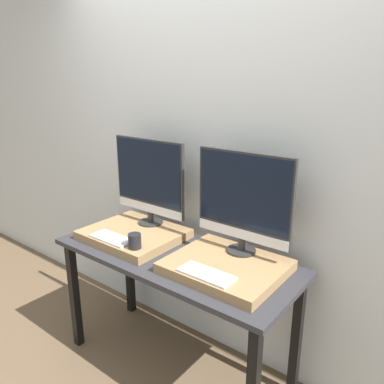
% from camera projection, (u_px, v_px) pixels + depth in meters
% --- Properties ---
extents(wall_back, '(8.00, 0.04, 2.60)m').
position_uv_depth(wall_back, '(213.00, 158.00, 2.32)').
color(wall_back, silver).
rests_on(wall_back, ground_plane).
extents(workbench, '(1.47, 0.62, 0.80)m').
position_uv_depth(workbench, '(175.00, 269.00, 2.21)').
color(workbench, '#2D2D33').
rests_on(workbench, ground_plane).
extents(wooden_riser_left, '(0.58, 0.50, 0.05)m').
position_uv_depth(wooden_riser_left, '(134.00, 234.00, 2.38)').
color(wooden_riser_left, '#99754C').
rests_on(wooden_riser_left, workbench).
extents(monitor_left, '(0.56, 0.16, 0.56)m').
position_uv_depth(monitor_left, '(149.00, 179.00, 2.40)').
color(monitor_left, '#282828').
rests_on(monitor_left, wooden_riser_left).
extents(keyboard_left, '(0.29, 0.12, 0.01)m').
position_uv_depth(keyboard_left, '(112.00, 238.00, 2.24)').
color(keyboard_left, silver).
rests_on(keyboard_left, wooden_riser_left).
extents(mug, '(0.07, 0.07, 0.09)m').
position_uv_depth(mug, '(135.00, 241.00, 2.11)').
color(mug, black).
rests_on(mug, wooden_riser_left).
extents(wooden_riser_right, '(0.58, 0.50, 0.05)m').
position_uv_depth(wooden_riser_right, '(226.00, 266.00, 1.97)').
color(wooden_riser_right, '#99754C').
rests_on(wooden_riser_right, workbench).
extents(monitor_right, '(0.56, 0.16, 0.56)m').
position_uv_depth(monitor_right, '(243.00, 200.00, 1.99)').
color(monitor_right, '#282828').
rests_on(monitor_right, wooden_riser_right).
extents(keyboard_right, '(0.29, 0.12, 0.01)m').
position_uv_depth(keyboard_right, '(206.00, 274.00, 1.83)').
color(keyboard_right, silver).
rests_on(keyboard_right, wooden_riser_right).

